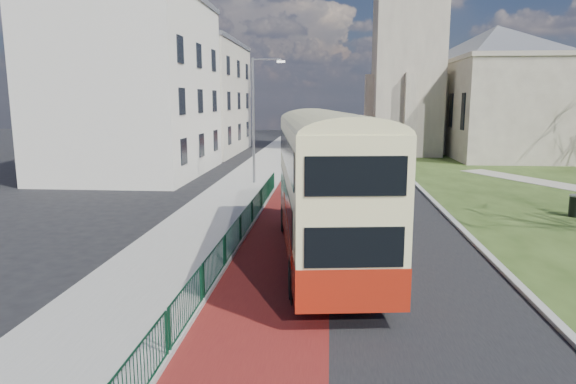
# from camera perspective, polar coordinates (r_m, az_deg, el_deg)

# --- Properties ---
(ground) EXTENTS (160.00, 160.00, 0.00)m
(ground) POSITION_cam_1_polar(r_m,az_deg,el_deg) (16.10, 2.82, -9.74)
(ground) COLOR black
(ground) RESTS_ON ground
(road_carriageway) EXTENTS (9.00, 120.00, 0.01)m
(road_carriageway) POSITION_cam_1_polar(r_m,az_deg,el_deg) (35.57, 6.30, 1.27)
(road_carriageway) COLOR black
(road_carriageway) RESTS_ON ground
(bus_lane) EXTENTS (3.40, 120.00, 0.01)m
(bus_lane) POSITION_cam_1_polar(r_m,az_deg,el_deg) (35.60, 1.95, 1.33)
(bus_lane) COLOR #591414
(bus_lane) RESTS_ON ground
(pavement_west) EXTENTS (4.00, 120.00, 0.12)m
(pavement_west) POSITION_cam_1_polar(r_m,az_deg,el_deg) (35.97, -4.11, 1.49)
(pavement_west) COLOR gray
(pavement_west) RESTS_ON ground
(kerb_west) EXTENTS (0.25, 120.00, 0.13)m
(kerb_west) POSITION_cam_1_polar(r_m,az_deg,el_deg) (35.72, -0.93, 1.46)
(kerb_west) COLOR #999993
(kerb_west) RESTS_ON ground
(kerb_east) EXTENTS (0.25, 80.00, 0.13)m
(kerb_east) POSITION_cam_1_polar(r_m,az_deg,el_deg) (37.95, 13.18, 1.71)
(kerb_east) COLOR #999993
(kerb_east) RESTS_ON ground
(pedestrian_railing) EXTENTS (0.07, 24.00, 1.12)m
(pedestrian_railing) POSITION_cam_1_polar(r_m,az_deg,el_deg) (20.05, -5.26, -4.09)
(pedestrian_railing) COLOR #0D3A24
(pedestrian_railing) RESTS_ON ground
(gothic_church) EXTENTS (16.38, 18.00, 40.00)m
(gothic_church) POSITION_cam_1_polar(r_m,az_deg,el_deg) (55.03, 18.22, 17.69)
(gothic_church) COLOR gray
(gothic_church) RESTS_ON ground
(street_block_near) EXTENTS (10.30, 14.30, 13.00)m
(street_block_near) POSITION_cam_1_polar(r_m,az_deg,el_deg) (39.86, -16.92, 11.24)
(street_block_near) COLOR silver
(street_block_near) RESTS_ON ground
(street_block_far) EXTENTS (10.30, 16.30, 11.50)m
(street_block_far) POSITION_cam_1_polar(r_m,az_deg,el_deg) (55.07, -10.72, 10.30)
(street_block_far) COLOR beige
(street_block_far) RESTS_ON ground
(streetlamp) EXTENTS (2.13, 0.18, 8.00)m
(streetlamp) POSITION_cam_1_polar(r_m,az_deg,el_deg) (33.49, -3.61, 8.65)
(streetlamp) COLOR gray
(streetlamp) RESTS_ON pavement_west
(bus) EXTENTS (4.15, 11.98, 4.91)m
(bus) POSITION_cam_1_polar(r_m,az_deg,el_deg) (17.47, 4.18, 1.32)
(bus) COLOR maroon
(bus) RESTS_ON ground
(litter_bin) EXTENTS (0.78, 0.78, 1.04)m
(litter_bin) POSITION_cam_1_polar(r_m,az_deg,el_deg) (27.79, 29.35, -1.34)
(litter_bin) COLOR black
(litter_bin) RESTS_ON grass_green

